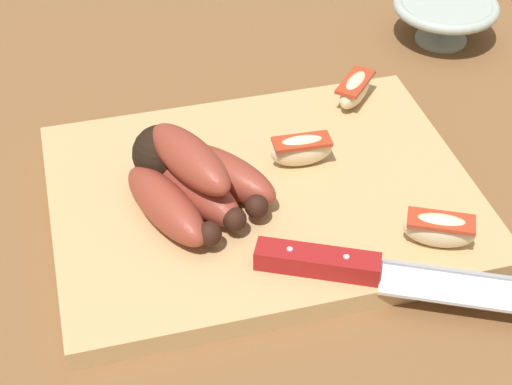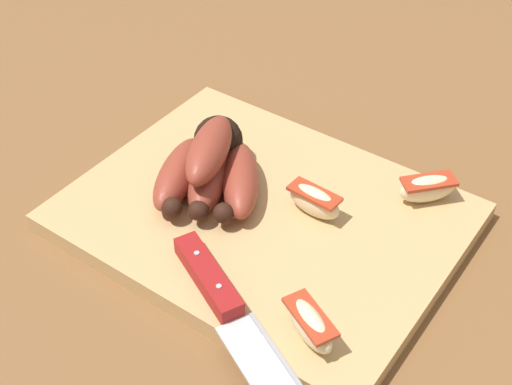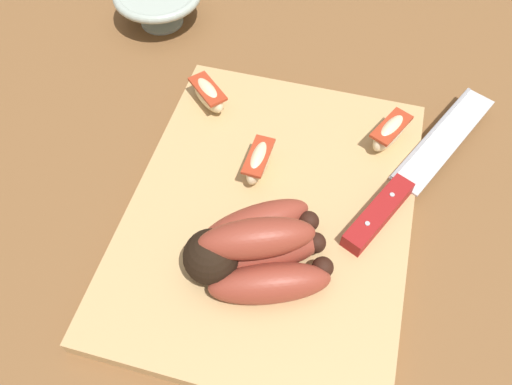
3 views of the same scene
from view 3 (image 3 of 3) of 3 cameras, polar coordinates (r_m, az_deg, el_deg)
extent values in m
plane|color=brown|center=(0.53, 2.69, -4.75)|extent=(6.00, 6.00, 0.00)
cube|color=tan|center=(0.53, 1.60, -2.35)|extent=(0.37, 0.29, 0.02)
sphere|color=black|center=(0.47, -5.09, -7.27)|extent=(0.05, 0.05, 0.05)
ellipsoid|color=brown|center=(0.46, 1.55, -10.23)|extent=(0.07, 0.12, 0.04)
sphere|color=black|center=(0.47, 7.55, -8.41)|extent=(0.02, 0.02, 0.02)
ellipsoid|color=brown|center=(0.48, 0.72, -6.82)|extent=(0.08, 0.12, 0.04)
sphere|color=black|center=(0.49, 6.73, -5.68)|extent=(0.02, 0.02, 0.02)
ellipsoid|color=brown|center=(0.49, -0.06, -3.61)|extent=(0.10, 0.11, 0.04)
sphere|color=black|center=(0.50, 5.95, -3.45)|extent=(0.02, 0.02, 0.02)
ellipsoid|color=brown|center=(0.45, 0.05, -5.21)|extent=(0.08, 0.11, 0.04)
cube|color=silver|center=(0.62, 20.52, 5.74)|extent=(0.18, 0.11, 0.00)
cube|color=#99999E|center=(0.62, 19.40, 6.65)|extent=(0.16, 0.08, 0.00)
cube|color=maroon|center=(0.52, 13.66, -2.36)|extent=(0.10, 0.06, 0.02)
cylinder|color=#B2B2B7|center=(0.50, 12.50, -3.45)|extent=(0.01, 0.01, 0.00)
cylinder|color=#B2B2B7|center=(0.53, 15.16, -0.24)|extent=(0.01, 0.01, 0.00)
ellipsoid|color=beige|center=(0.58, 14.89, 6.55)|extent=(0.06, 0.05, 0.03)
cube|color=#B2381E|center=(0.58, 15.11, 7.22)|extent=(0.06, 0.04, 0.00)
ellipsoid|color=beige|center=(0.54, 0.28, 3.48)|extent=(0.06, 0.02, 0.03)
cube|color=#B2381E|center=(0.53, 0.28, 4.16)|extent=(0.05, 0.02, 0.00)
ellipsoid|color=beige|center=(0.61, -5.44, 10.95)|extent=(0.06, 0.06, 0.03)
cube|color=#B2381E|center=(0.60, -5.51, 11.60)|extent=(0.05, 0.06, 0.00)
cylinder|color=#A8B7AD|center=(0.78, -10.60, 18.68)|extent=(0.06, 0.06, 0.01)
cone|color=#A8B7AD|center=(0.76, -10.87, 20.02)|extent=(0.10, 0.10, 0.05)
camera|label=1|loc=(0.50, 93.17, 1.91)|focal=57.50mm
camera|label=2|loc=(0.68, 65.60, 35.63)|focal=49.39mm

